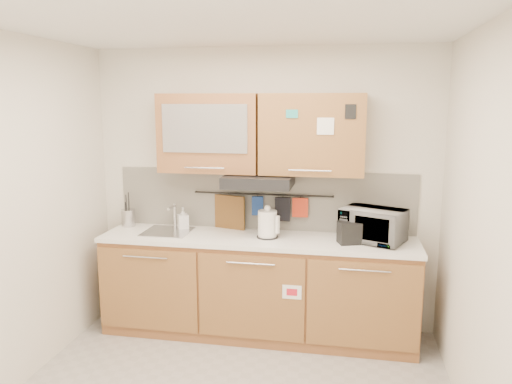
% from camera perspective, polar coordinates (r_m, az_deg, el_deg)
% --- Properties ---
extents(ceiling, '(3.20, 3.20, 0.00)m').
position_cam_1_polar(ceiling, '(3.17, -3.95, 19.12)').
color(ceiling, white).
rests_on(ceiling, wall_back).
extents(wall_back, '(3.20, 0.00, 3.20)m').
position_cam_1_polar(wall_back, '(4.68, 0.86, 0.33)').
color(wall_back, silver).
rests_on(wall_back, ground).
extents(wall_left, '(0.00, 3.00, 3.00)m').
position_cam_1_polar(wall_left, '(3.95, -26.83, -2.70)').
color(wall_left, silver).
rests_on(wall_left, ground).
extents(wall_right, '(0.00, 3.00, 3.00)m').
position_cam_1_polar(wall_right, '(3.25, 24.95, -5.16)').
color(wall_right, silver).
rests_on(wall_right, ground).
extents(base_cabinet, '(2.80, 0.64, 0.88)m').
position_cam_1_polar(base_cabinet, '(4.63, 0.17, -11.31)').
color(base_cabinet, '#985C35').
rests_on(base_cabinet, floor).
extents(countertop, '(2.82, 0.62, 0.04)m').
position_cam_1_polar(countertop, '(4.47, 0.17, -5.42)').
color(countertop, white).
rests_on(countertop, base_cabinet).
extents(backsplash, '(2.80, 0.02, 0.56)m').
position_cam_1_polar(backsplash, '(4.68, 0.84, -0.90)').
color(backsplash, silver).
rests_on(backsplash, countertop).
extents(upper_cabinets, '(1.82, 0.37, 0.70)m').
position_cam_1_polar(upper_cabinets, '(4.44, 0.43, 6.69)').
color(upper_cabinets, '#985C35').
rests_on(upper_cabinets, wall_back).
extents(range_hood, '(0.60, 0.46, 0.10)m').
position_cam_1_polar(range_hood, '(4.41, 0.32, 1.30)').
color(range_hood, black).
rests_on(range_hood, upper_cabinets).
extents(sink, '(0.42, 0.40, 0.26)m').
position_cam_1_polar(sink, '(4.70, -10.04, -4.47)').
color(sink, silver).
rests_on(sink, countertop).
extents(utensil_rail, '(1.30, 0.02, 0.02)m').
position_cam_1_polar(utensil_rail, '(4.64, 0.76, -0.27)').
color(utensil_rail, black).
rests_on(utensil_rail, backsplash).
extents(utensil_crock, '(0.13, 0.13, 0.33)m').
position_cam_1_polar(utensil_crock, '(4.98, -14.37, -2.84)').
color(utensil_crock, '#B2B1B6').
rests_on(utensil_crock, countertop).
extents(kettle, '(0.22, 0.22, 0.29)m').
position_cam_1_polar(kettle, '(4.42, 1.33, -3.76)').
color(kettle, white).
rests_on(kettle, countertop).
extents(toaster, '(0.28, 0.22, 0.19)m').
position_cam_1_polar(toaster, '(4.33, 11.02, -4.55)').
color(toaster, black).
rests_on(toaster, countertop).
extents(microwave, '(0.61, 0.53, 0.29)m').
position_cam_1_polar(microwave, '(4.42, 13.21, -3.70)').
color(microwave, '#999999').
rests_on(microwave, countertop).
extents(soap_bottle, '(0.13, 0.13, 0.21)m').
position_cam_1_polar(soap_bottle, '(4.76, -8.33, -3.01)').
color(soap_bottle, '#999999').
rests_on(soap_bottle, countertop).
extents(cutting_board, '(0.31, 0.11, 0.38)m').
position_cam_1_polar(cutting_board, '(4.73, -3.03, -2.70)').
color(cutting_board, brown).
rests_on(cutting_board, utensil_rail).
extents(oven_mitt, '(0.11, 0.05, 0.18)m').
position_cam_1_polar(oven_mitt, '(4.65, 0.17, -1.59)').
color(oven_mitt, navy).
rests_on(oven_mitt, utensil_rail).
extents(dark_pouch, '(0.14, 0.04, 0.22)m').
position_cam_1_polar(dark_pouch, '(4.62, 3.05, -1.97)').
color(dark_pouch, black).
rests_on(dark_pouch, utensil_rail).
extents(pot_holder, '(0.15, 0.03, 0.18)m').
position_cam_1_polar(pot_holder, '(4.60, 5.07, -1.78)').
color(pot_holder, red).
rests_on(pot_holder, utensil_rail).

